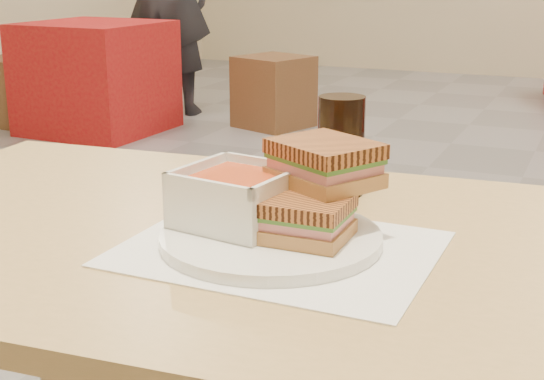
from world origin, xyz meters
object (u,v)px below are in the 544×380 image
at_px(cola_glass, 341,146).
at_px(main_table, 253,313).
at_px(soup_bowl, 238,199).
at_px(panini_lower, 301,218).
at_px(bg_table_0, 97,77).
at_px(bg_chair_0r, 274,92).
at_px(plate, 271,238).
at_px(bg_chair_0l, 13,91).

bearing_deg(cola_glass, main_table, -102.15).
relative_size(soup_bowl, cola_glass, 1.02).
xyz_separation_m(panini_lower, cola_glass, (-0.04, 0.24, 0.03)).
height_order(bg_table_0, bg_chair_0r, bg_table_0).
bearing_deg(panini_lower, bg_table_0, 130.02).
bearing_deg(plate, bg_chair_0r, 113.87).
bearing_deg(main_table, bg_table_0, 129.48).
bearing_deg(panini_lower, main_table, 157.34).
distance_m(soup_bowl, bg_table_0, 4.26).
relative_size(soup_bowl, bg_chair_0r, 0.28).
relative_size(main_table, cola_glass, 8.52).
height_order(soup_bowl, panini_lower, soup_bowl).
xyz_separation_m(plate, bg_table_0, (-2.73, 3.30, -0.40)).
bearing_deg(plate, soup_bowl, 163.16).
relative_size(plate, bg_chair_0l, 0.60).
relative_size(main_table, bg_chair_0l, 2.76).
distance_m(main_table, bg_table_0, 4.24).
distance_m(soup_bowl, bg_chair_0l, 4.69).
distance_m(main_table, soup_bowl, 0.16).
xyz_separation_m(panini_lower, bg_chair_0l, (-3.45, 3.25, -0.56)).
bearing_deg(panini_lower, soup_bowl, 168.82).
bearing_deg(bg_chair_0r, main_table, -66.45).
height_order(plate, panini_lower, panini_lower).
relative_size(plate, bg_table_0, 0.33).
xyz_separation_m(soup_bowl, bg_chair_0l, (-3.35, 3.23, -0.57)).
bearing_deg(bg_chair_0l, soup_bowl, -43.97).
relative_size(main_table, bg_chair_0r, 2.32).
relative_size(panini_lower, bg_chair_0l, 0.25).
xyz_separation_m(main_table, plate, (0.04, -0.03, 0.12)).
bearing_deg(bg_table_0, soup_bowl, -50.79).
distance_m(main_table, plate, 0.13).
height_order(soup_bowl, bg_chair_0r, soup_bowl).
relative_size(main_table, panini_lower, 11.11).
bearing_deg(main_table, bg_chair_0l, 136.28).
bearing_deg(main_table, plate, -38.22).
distance_m(soup_bowl, bg_chair_0r, 4.26).
distance_m(plate, bg_table_0, 4.30).
bearing_deg(bg_table_0, plate, -50.38).
bearing_deg(cola_glass, panini_lower, -81.69).
bearing_deg(main_table, soup_bowl, -132.04).
distance_m(plate, bg_chair_0l, 4.74).
height_order(main_table, plate, plate).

